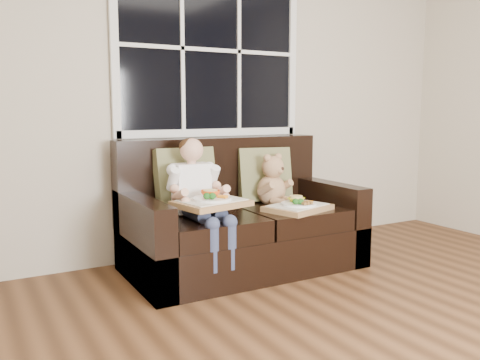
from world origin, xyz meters
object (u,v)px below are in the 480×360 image
teddy_bear (272,183)px  tray_right (298,206)px  child (197,189)px  loveseat (239,226)px  tray_left (212,201)px

teddy_bear → tray_right: (0.02, -0.31, -0.13)m
teddy_bear → child: bearing=174.9°
loveseat → child: 0.52m
loveseat → tray_left: (-0.37, -0.29, 0.27)m
loveseat → tray_right: (0.32, -0.31, 0.17)m
child → tray_left: child is taller
tray_right → loveseat: bearing=118.6°
child → tray_left: bearing=-83.1°
loveseat → child: child is taller
child → teddy_bear: bearing=9.9°
tray_left → tray_right: tray_left is taller
loveseat → tray_right: 0.48m
child → loveseat: bearing=16.6°
teddy_bear → loveseat: bearing=165.8°
tray_right → child: bearing=147.4°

